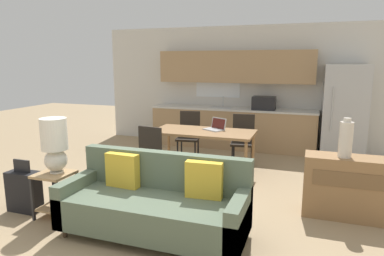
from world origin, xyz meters
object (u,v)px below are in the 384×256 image
(credenza, at_px, (347,187))
(vase, at_px, (346,139))
(side_table, at_px, (55,188))
(suitcase, at_px, (24,191))
(dining_table, at_px, (203,135))
(table_lamp, at_px, (55,143))
(dining_chair_far_right, at_px, (243,138))
(dining_chair_near_left, at_px, (155,153))
(refrigerator, at_px, (344,112))
(dining_chair_far_left, at_px, (189,134))
(couch, at_px, (156,204))
(laptop, at_px, (216,127))

(credenza, xyz_separation_m, vase, (-0.06, -0.03, 0.61))
(side_table, bearing_deg, suitcase, 179.34)
(dining_table, bearing_deg, side_table, -120.38)
(table_lamp, distance_m, dining_chair_far_right, 3.37)
(table_lamp, bearing_deg, vase, 18.58)
(dining_chair_near_left, bearing_deg, dining_chair_far_right, -117.89)
(vase, height_order, suitcase, vase)
(refrigerator, distance_m, side_table, 5.46)
(dining_chair_near_left, bearing_deg, dining_chair_far_left, -82.02)
(suitcase, bearing_deg, vase, 16.54)
(dining_chair_far_right, xyz_separation_m, dining_chair_far_left, (-1.08, 0.05, 0.00))
(table_lamp, xyz_separation_m, suitcase, (-0.52, -0.03, -0.66))
(couch, bearing_deg, dining_chair_near_left, 115.86)
(dining_chair_far_right, bearing_deg, credenza, -54.47)
(dining_table, height_order, vase, vase)
(dining_table, height_order, dining_chair_far_left, dining_chair_far_left)
(dining_table, xyz_separation_m, table_lamp, (-1.23, -2.10, 0.23))
(dining_chair_far_left, bearing_deg, couch, -85.46)
(dining_chair_near_left, height_order, dining_chair_far_left, same)
(couch, distance_m, credenza, 2.34)
(dining_chair_far_left, bearing_deg, vase, -42.43)
(dining_table, bearing_deg, vase, -25.22)
(side_table, relative_size, laptop, 1.40)
(dining_table, xyz_separation_m, suitcase, (-1.75, -2.12, -0.44))
(laptop, bearing_deg, credenza, 0.48)
(couch, distance_m, table_lamp, 1.47)
(side_table, relative_size, dining_chair_far_right, 0.59)
(vase, height_order, dining_chair_near_left, vase)
(vase, height_order, dining_chair_far_left, vase)
(side_table, distance_m, dining_chair_far_left, 3.02)
(dining_chair_far_left, height_order, suitcase, dining_chair_far_left)
(dining_chair_far_left, relative_size, laptop, 2.37)
(side_table, distance_m, credenza, 3.59)
(table_lamp, height_order, dining_chair_near_left, table_lamp)
(credenza, relative_size, vase, 2.12)
(couch, height_order, vase, vase)
(table_lamp, relative_size, dining_chair_near_left, 0.71)
(dining_chair_far_right, bearing_deg, dining_chair_near_left, -133.90)
(refrigerator, bearing_deg, credenza, -92.89)
(table_lamp, distance_m, credenza, 3.60)
(table_lamp, bearing_deg, dining_chair_far_right, 58.29)
(couch, distance_m, suitcase, 1.87)
(credenza, bearing_deg, couch, -150.18)
(dining_table, relative_size, dining_chair_far_left, 1.76)
(dining_chair_far_right, height_order, suitcase, dining_chair_far_right)
(refrigerator, xyz_separation_m, table_lamp, (-3.52, -4.09, 0.00))
(dining_table, bearing_deg, dining_chair_far_right, 54.80)
(table_lamp, bearing_deg, credenza, 18.73)
(suitcase, bearing_deg, dining_chair_far_right, 51.54)
(credenza, bearing_deg, laptop, 150.69)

